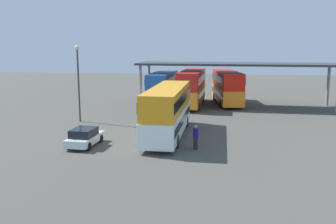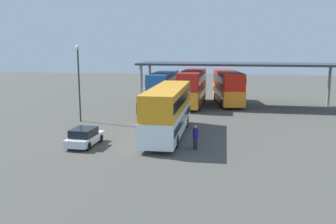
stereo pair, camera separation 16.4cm
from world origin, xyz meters
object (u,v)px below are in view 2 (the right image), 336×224
(double_decker_main, at_px, (168,109))
(pedestrian_waiting, at_px, (195,137))
(parked_hatchback, at_px, (84,137))
(double_decker_far_right, at_px, (228,86))
(double_decker_near_canopy, at_px, (164,87))
(double_decker_mid_row, at_px, (193,86))
(lamppost_tall, at_px, (79,74))

(double_decker_main, height_order, pedestrian_waiting, double_decker_main)
(parked_hatchback, xyz_separation_m, double_decker_far_right, (10.92, 21.50, 1.61))
(parked_hatchback, bearing_deg, double_decker_near_canopy, -4.33)
(double_decker_mid_row, bearing_deg, parked_hatchback, 164.07)
(parked_hatchback, bearing_deg, double_decker_mid_row, -14.89)
(pedestrian_waiting, bearing_deg, double_decker_near_canopy, 5.00)
(double_decker_main, distance_m, lamppost_tall, 10.71)
(double_decker_near_canopy, xyz_separation_m, lamppost_tall, (-6.45, -12.04, 2.47))
(double_decker_main, height_order, double_decker_far_right, double_decker_far_right)
(double_decker_mid_row, xyz_separation_m, double_decker_far_right, (4.36, 1.74, -0.09))
(double_decker_near_canopy, distance_m, double_decker_mid_row, 3.83)
(double_decker_near_canopy, relative_size, double_decker_far_right, 1.00)
(double_decker_mid_row, xyz_separation_m, lamppost_tall, (-10.20, -11.29, 2.31))
(double_decker_near_canopy, bearing_deg, double_decker_mid_row, -99.28)
(parked_hatchback, height_order, double_decker_near_canopy, double_decker_near_canopy)
(double_decker_main, height_order, parked_hatchback, double_decker_main)
(parked_hatchback, bearing_deg, double_decker_far_right, -23.46)
(double_decker_mid_row, bearing_deg, double_decker_main, 179.44)
(double_decker_mid_row, relative_size, lamppost_tall, 1.49)
(lamppost_tall, bearing_deg, double_decker_far_right, 41.85)
(double_decker_main, bearing_deg, double_decker_mid_row, -2.09)
(double_decker_near_canopy, distance_m, pedestrian_waiting, 21.01)
(pedestrian_waiting, bearing_deg, lamppost_tall, 45.31)
(double_decker_mid_row, bearing_deg, double_decker_near_canopy, 81.22)
(double_decker_mid_row, bearing_deg, pedestrian_waiting, -172.66)
(double_decker_main, relative_size, double_decker_near_canopy, 1.12)
(double_decker_mid_row, relative_size, pedestrian_waiting, 6.24)
(double_decker_main, xyz_separation_m, parked_hatchback, (-5.73, -3.89, -1.56))
(double_decker_far_right, relative_size, lamppost_tall, 1.39)
(double_decker_far_right, bearing_deg, double_decker_main, 155.36)
(parked_hatchback, relative_size, lamppost_tall, 0.51)
(double_decker_main, xyz_separation_m, double_decker_near_canopy, (-2.92, 16.60, -0.01))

